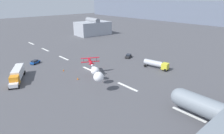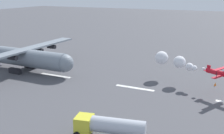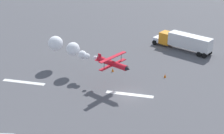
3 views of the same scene
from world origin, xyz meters
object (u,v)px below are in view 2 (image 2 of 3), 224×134
(cargo_transport_plane, at_px, (29,57))
(fuel_tanker_truck, at_px, (109,126))
(traffic_cone_far, at_px, (215,84))
(stunt_biplane_red, at_px, (178,62))

(cargo_transport_plane, height_order, fuel_tanker_truck, cargo_transport_plane)
(traffic_cone_far, bearing_deg, stunt_biplane_red, 11.81)
(stunt_biplane_red, xyz_separation_m, fuel_tanker_truck, (3.29, 25.85, -2.81))
(stunt_biplane_red, bearing_deg, fuel_tanker_truck, 82.75)
(stunt_biplane_red, bearing_deg, traffic_cone_far, -168.19)
(fuel_tanker_truck, bearing_deg, traffic_cone_far, -111.51)
(cargo_transport_plane, height_order, traffic_cone_far, cargo_transport_plane)
(fuel_tanker_truck, bearing_deg, stunt_biplane_red, -97.25)
(stunt_biplane_red, height_order, fuel_tanker_truck, stunt_biplane_red)
(cargo_transport_plane, bearing_deg, stunt_biplane_red, -168.89)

